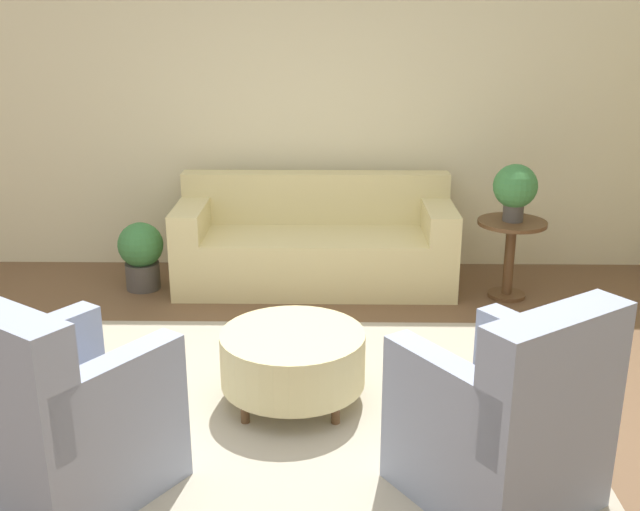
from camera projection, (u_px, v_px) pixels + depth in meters
name	position (u px, v px, depth m)	size (l,w,h in m)	color
ground_plane	(293.00, 408.00, 4.33)	(16.00, 16.00, 0.00)	brown
wall_back	(306.00, 106.00, 6.40)	(9.16, 0.12, 2.80)	beige
rug	(293.00, 407.00, 4.33)	(3.15, 2.45, 0.01)	#B2A893
couch	(315.00, 246.00, 6.19)	(2.24, 0.84, 0.89)	beige
armchair_left	(62.00, 421.00, 3.44)	(1.05, 1.06, 1.02)	#8E99B2
armchair_right	(506.00, 425.00, 3.42)	(1.05, 1.06, 1.02)	#8E99B2
ottoman_table	(292.00, 358.00, 4.32)	(0.84, 0.84, 0.43)	beige
side_table	(510.00, 245.00, 5.87)	(0.53, 0.53, 0.63)	brown
potted_plant_on_side_table	(515.00, 188.00, 5.72)	(0.34, 0.34, 0.45)	#4C4742
potted_plant_floor	(141.00, 253.00, 6.08)	(0.37, 0.37, 0.56)	#4C4742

